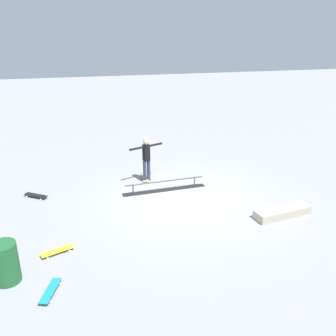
{
  "coord_description": "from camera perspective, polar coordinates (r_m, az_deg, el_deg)",
  "views": [
    {
      "loc": [
        2.99,
        10.24,
        5.28
      ],
      "look_at": [
        0.45,
        -0.29,
        1.0
      ],
      "focal_mm": 39.45,
      "sensor_mm": 36.0,
      "label": 1
    }
  ],
  "objects": [
    {
      "name": "ground_plane",
      "position": [
        11.9,
        2.45,
        -4.8
      ],
      "size": [
        60.0,
        60.0,
        0.0
      ],
      "primitive_type": "plane",
      "color": "gray"
    },
    {
      "name": "grind_rail",
      "position": [
        12.42,
        -0.54,
        -2.8
      ],
      "size": [
        2.87,
        0.41,
        0.36
      ],
      "rotation": [
        0.0,
        0.0,
        0.06
      ],
      "color": "black",
      "rests_on": "ground_plane"
    },
    {
      "name": "skate_ledge",
      "position": [
        11.34,
        17.22,
        -6.53
      ],
      "size": [
        1.78,
        0.75,
        0.25
      ],
      "primitive_type": "cube",
      "rotation": [
        0.0,
        0.0,
        0.16
      ],
      "color": "#B2A893",
      "rests_on": "ground_plane"
    },
    {
      "name": "skater_main",
      "position": [
        12.83,
        -3.36,
        1.71
      ],
      "size": [
        1.23,
        0.53,
        1.6
      ],
      "rotation": [
        0.0,
        0.0,
        0.36
      ],
      "color": "#2D3351",
      "rests_on": "ground_plane"
    },
    {
      "name": "skateboard_main",
      "position": [
        13.32,
        -3.56,
        -1.49
      ],
      "size": [
        0.3,
        0.81,
        0.09
      ],
      "rotation": [
        0.0,
        0.0,
        1.5
      ],
      "color": "tan",
      "rests_on": "ground_plane"
    },
    {
      "name": "loose_skateboard_teal",
      "position": [
        8.46,
        -17.73,
        -17.61
      ],
      "size": [
        0.44,
        0.82,
        0.09
      ],
      "rotation": [
        0.0,
        0.0,
        4.39
      ],
      "color": "teal",
      "rests_on": "ground_plane"
    },
    {
      "name": "loose_skateboard_black",
      "position": [
        12.7,
        -19.76,
        -4.01
      ],
      "size": [
        0.77,
        0.61,
        0.09
      ],
      "rotation": [
        0.0,
        0.0,
        5.69
      ],
      "color": "black",
      "rests_on": "ground_plane"
    },
    {
      "name": "loose_skateboard_yellow",
      "position": [
        9.64,
        -16.75,
        -12.17
      ],
      "size": [
        0.82,
        0.47,
        0.09
      ],
      "rotation": [
        0.0,
        0.0,
        0.37
      ],
      "color": "yellow",
      "rests_on": "ground_plane"
    },
    {
      "name": "trash_bin",
      "position": [
        8.9,
        -23.86,
        -13.25
      ],
      "size": [
        0.57,
        0.57,
        0.94
      ],
      "primitive_type": "cylinder",
      "color": "#1E592D",
      "rests_on": "ground_plane"
    }
  ]
}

